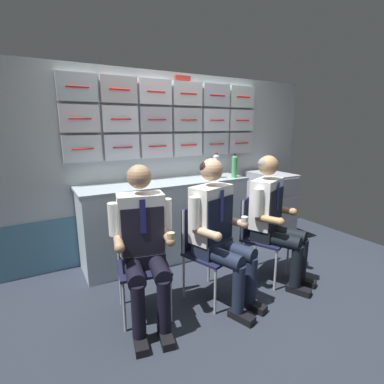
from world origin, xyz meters
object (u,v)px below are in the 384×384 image
at_px(folding_chair_right, 204,242).
at_px(water_bottle_tall, 216,166).
at_px(service_trolley, 270,203).
at_px(crew_member_right, 218,226).
at_px(crew_member_left, 143,239).
at_px(folding_chair_by_counter, 257,229).
at_px(espresso_cup_small, 206,174).
at_px(crew_member_by_counter, 274,214).
at_px(folding_chair_left, 141,252).

xyz_separation_m(folding_chair_right, water_bottle_tall, (0.66, 0.80, 0.55)).
bearing_deg(service_trolley, crew_member_right, -149.08).
bearing_deg(crew_member_left, folding_chair_by_counter, 4.43).
xyz_separation_m(water_bottle_tall, espresso_cup_small, (-0.07, 0.12, -0.11)).
bearing_deg(water_bottle_tall, crew_member_by_counter, -86.01).
xyz_separation_m(folding_chair_right, espresso_cup_small, (0.59, 0.91, 0.44)).
xyz_separation_m(service_trolley, water_bottle_tall, (-0.89, 0.05, 0.58)).
bearing_deg(water_bottle_tall, service_trolley, -2.88).
distance_m(service_trolley, espresso_cup_small, 1.08).
bearing_deg(crew_member_by_counter, folding_chair_by_counter, 114.74).
bearing_deg(service_trolley, folding_chair_left, -162.48).
relative_size(folding_chair_left, crew_member_left, 0.66).
height_order(service_trolley, crew_member_left, crew_member_left).
distance_m(folding_chair_right, crew_member_by_counter, 0.76).
distance_m(folding_chair_right, espresso_cup_small, 1.17).
relative_size(service_trolley, folding_chair_left, 1.09).
relative_size(crew_member_left, folding_chair_by_counter, 1.50).
xyz_separation_m(crew_member_left, crew_member_right, (0.65, -0.08, 0.01)).
xyz_separation_m(service_trolley, crew_member_left, (-2.15, -0.83, 0.20)).
bearing_deg(crew_member_right, crew_member_left, 173.40).
height_order(folding_chair_right, water_bottle_tall, water_bottle_tall).
xyz_separation_m(folding_chair_by_counter, water_bottle_tall, (0.00, 0.77, 0.55)).
xyz_separation_m(crew_member_left, crew_member_by_counter, (1.32, -0.05, 0.01)).
xyz_separation_m(folding_chair_left, crew_member_by_counter, (1.29, -0.20, 0.18)).
height_order(water_bottle_tall, espresso_cup_small, water_bottle_tall).
distance_m(crew_member_left, crew_member_right, 0.65).
relative_size(folding_chair_left, folding_chair_by_counter, 1.00).
bearing_deg(crew_member_right, folding_chair_right, 108.34).
relative_size(crew_member_by_counter, water_bottle_tall, 4.09).
height_order(service_trolley, folding_chair_left, service_trolley).
relative_size(folding_chair_by_counter, water_bottle_tall, 2.70).
bearing_deg(espresso_cup_small, folding_chair_left, -144.35).
xyz_separation_m(service_trolley, folding_chair_left, (-2.12, -0.67, 0.02)).
height_order(folding_chair_left, water_bottle_tall, water_bottle_tall).
distance_m(crew_member_by_counter, water_bottle_tall, 0.99).
distance_m(crew_member_left, water_bottle_tall, 1.58).
height_order(folding_chair_by_counter, crew_member_by_counter, crew_member_by_counter).
bearing_deg(folding_chair_left, folding_chair_right, -8.19).
distance_m(service_trolley, folding_chair_right, 1.73).
distance_m(folding_chair_by_counter, water_bottle_tall, 0.95).
bearing_deg(water_bottle_tall, folding_chair_by_counter, -90.19).
bearing_deg(crew_member_left, crew_member_by_counter, -2.03).
height_order(crew_member_left, folding_chair_by_counter, crew_member_left).
bearing_deg(folding_chair_by_counter, folding_chair_right, -178.08).
relative_size(service_trolley, water_bottle_tall, 2.95).
bearing_deg(folding_chair_right, crew_member_right, -71.66).
bearing_deg(crew_member_left, folding_chair_right, 7.17).
xyz_separation_m(crew_member_right, espresso_cup_small, (0.54, 1.06, 0.25)).
distance_m(folding_chair_left, crew_member_by_counter, 1.32).
xyz_separation_m(folding_chair_left, water_bottle_tall, (1.23, 0.71, 0.55)).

